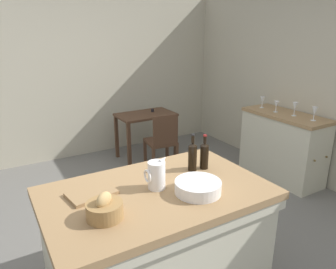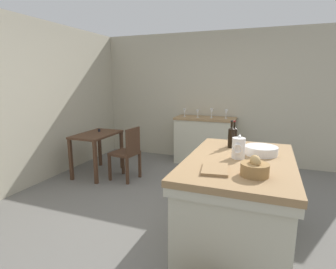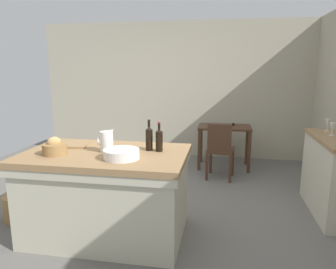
# 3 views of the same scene
# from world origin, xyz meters

# --- Properties ---
(ground_plane) EXTENTS (6.76, 6.76, 0.00)m
(ground_plane) POSITION_xyz_m (0.00, 0.00, 0.00)
(ground_plane) COLOR #66635E
(wall_back) EXTENTS (5.32, 0.12, 2.60)m
(wall_back) POSITION_xyz_m (0.00, 2.60, 1.30)
(wall_back) COLOR #B2AA93
(wall_back) RESTS_ON ground
(island_table) EXTENTS (1.64, 1.03, 0.89)m
(island_table) POSITION_xyz_m (-0.24, -0.67, 0.48)
(island_table) COLOR #99754C
(island_table) RESTS_ON ground
(side_cabinet) EXTENTS (0.52, 1.19, 0.93)m
(side_cabinet) POSITION_xyz_m (2.26, 0.26, 0.47)
(side_cabinet) COLOR #99754C
(side_cabinet) RESTS_ON ground
(writing_desk) EXTENTS (0.90, 0.57, 0.79)m
(writing_desk) POSITION_xyz_m (0.95, 1.89, 0.62)
(writing_desk) COLOR #472D1E
(writing_desk) RESTS_ON ground
(wooden_chair) EXTENTS (0.45, 0.45, 0.90)m
(wooden_chair) POSITION_xyz_m (0.89, 1.25, 0.49)
(wooden_chair) COLOR #472D1E
(wooden_chair) RESTS_ON ground
(pitcher) EXTENTS (0.17, 0.13, 0.25)m
(pitcher) POSITION_xyz_m (-0.22, -0.65, 1.00)
(pitcher) COLOR white
(pitcher) RESTS_ON island_table
(wash_bowl) EXTENTS (0.34, 0.34, 0.09)m
(wash_bowl) POSITION_xyz_m (0.00, -0.86, 0.94)
(wash_bowl) COLOR white
(wash_bowl) RESTS_ON island_table
(bread_basket) EXTENTS (0.23, 0.23, 0.18)m
(bread_basket) POSITION_xyz_m (-0.69, -0.84, 0.96)
(bread_basket) COLOR olive
(bread_basket) RESTS_ON island_table
(cutting_board) EXTENTS (0.35, 0.27, 0.02)m
(cutting_board) POSITION_xyz_m (-0.67, -0.51, 0.91)
(cutting_board) COLOR #99754C
(cutting_board) RESTS_ON island_table
(wine_bottle_dark) EXTENTS (0.07, 0.07, 0.30)m
(wine_bottle_dark) POSITION_xyz_m (0.29, -0.54, 1.02)
(wine_bottle_dark) COLOR black
(wine_bottle_dark) RESTS_ON island_table
(wine_bottle_amber) EXTENTS (0.07, 0.07, 0.32)m
(wine_bottle_amber) POSITION_xyz_m (0.18, -0.52, 1.02)
(wine_bottle_amber) COLOR black
(wine_bottle_amber) RESTS_ON island_table
(wine_glass_middle) EXTENTS (0.07, 0.07, 0.15)m
(wine_glass_middle) POSITION_xyz_m (2.21, 0.40, 1.04)
(wine_glass_middle) COLOR white
(wine_glass_middle) RESTS_ON side_cabinet
(wine_glass_right) EXTENTS (0.07, 0.07, 0.16)m
(wine_glass_right) POSITION_xyz_m (2.24, 0.68, 1.04)
(wine_glass_right) COLOR white
(wine_glass_right) RESTS_ON side_cabinet
(wicker_hamper) EXTENTS (0.33, 0.33, 0.29)m
(wicker_hamper) POSITION_xyz_m (-1.37, -0.54, 0.15)
(wicker_hamper) COLOR olive
(wicker_hamper) RESTS_ON ground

